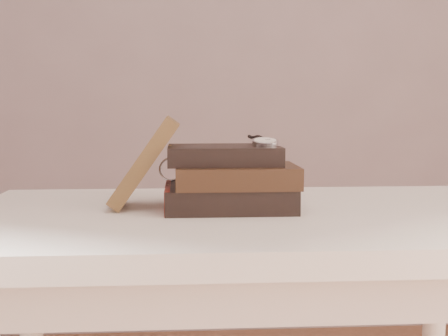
{
  "coord_description": "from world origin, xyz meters",
  "views": [
    {
      "loc": [
        -0.12,
        -0.71,
        0.94
      ],
      "look_at": [
        -0.04,
        0.37,
        0.82
      ],
      "focal_mm": 49.08,
      "sensor_mm": 36.0,
      "label": 1
    }
  ],
  "objects": [
    {
      "name": "pocket_watch",
      "position": [
        0.03,
        0.36,
        0.87
      ],
      "size": [
        0.05,
        0.15,
        0.02
      ],
      "color": "silver",
      "rests_on": "book_stack"
    },
    {
      "name": "eyeglasses",
      "position": [
        -0.12,
        0.45,
        0.82
      ],
      "size": [
        0.1,
        0.11,
        0.05
      ],
      "color": "silver",
      "rests_on": "book_stack"
    },
    {
      "name": "book_stack",
      "position": [
        -0.03,
        0.37,
        0.8
      ],
      "size": [
        0.23,
        0.16,
        0.11
      ],
      "color": "black",
      "rests_on": "table"
    },
    {
      "name": "table",
      "position": [
        0.0,
        0.35,
        0.66
      ],
      "size": [
        1.0,
        0.6,
        0.75
      ],
      "color": "white",
      "rests_on": "ground"
    },
    {
      "name": "journal",
      "position": [
        -0.19,
        0.4,
        0.83
      ],
      "size": [
        0.13,
        0.11,
        0.17
      ],
      "primitive_type": "cube",
      "rotation": [
        0.0,
        0.62,
        0.0
      ],
      "color": "#44301A",
      "rests_on": "table"
    }
  ]
}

